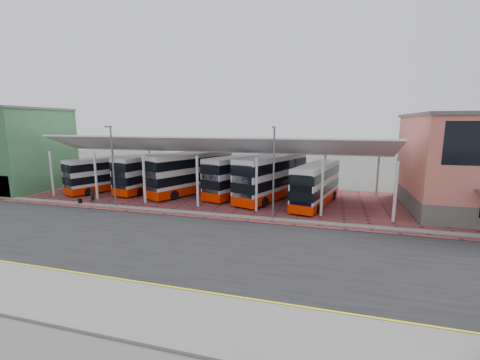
{
  "coord_description": "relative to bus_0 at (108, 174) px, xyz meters",
  "views": [
    {
      "loc": [
        6.6,
        -20.42,
        8.31
      ],
      "look_at": [
        -1.82,
        9.25,
        2.85
      ],
      "focal_mm": 24.0,
      "sensor_mm": 36.0,
      "label": 1
    }
  ],
  "objects": [
    {
      "name": "bus_0",
      "position": [
        0.0,
        0.0,
        0.0
      ],
      "size": [
        6.09,
        10.14,
        4.14
      ],
      "rotation": [
        0.0,
        0.0,
        -0.41
      ],
      "color": "silver",
      "rests_on": "forecourt"
    },
    {
      "name": "canopy",
      "position": [
        13.96,
        0.9,
        3.68
      ],
      "size": [
        37.0,
        11.63,
        7.07
      ],
      "color": "silver",
      "rests_on": "ground"
    },
    {
      "name": "lamp_west",
      "position": [
        5.96,
        -6.76,
        2.24
      ],
      "size": [
        0.16,
        0.9,
        8.07
      ],
      "color": "#57585E",
      "rests_on": "ground"
    },
    {
      "name": "suitcase",
      "position": [
        1.76,
        -6.86,
        -1.78
      ],
      "size": [
        0.32,
        0.23,
        0.56
      ],
      "primitive_type": "cube",
      "color": "black",
      "rests_on": "forecourt"
    },
    {
      "name": "bus_3",
      "position": [
        16.52,
        2.1,
        0.22
      ],
      "size": [
        6.04,
        11.32,
        4.57
      ],
      "rotation": [
        0.0,
        0.0,
        -0.33
      ],
      "color": "silver",
      "rests_on": "forecourt"
    },
    {
      "name": "road",
      "position": [
        19.96,
        -14.04,
        -2.11
      ],
      "size": [
        120.0,
        14.0,
        0.02
      ],
      "primitive_type": "cube",
      "color": "black",
      "rests_on": "ground"
    },
    {
      "name": "bus_4",
      "position": [
        20.46,
        1.06,
        0.33
      ],
      "size": [
        6.52,
        11.86,
        4.8
      ],
      "rotation": [
        0.0,
        0.0,
        -0.35
      ],
      "color": "silver",
      "rests_on": "forecourt"
    },
    {
      "name": "bus_2",
      "position": [
        10.65,
        1.29,
        0.34
      ],
      "size": [
        7.25,
        11.78,
        4.82
      ],
      "rotation": [
        0.0,
        0.0,
        -0.42
      ],
      "color": "silver",
      "rests_on": "forecourt"
    },
    {
      "name": "yellow_line_near",
      "position": [
        19.96,
        -20.04,
        -2.09
      ],
      "size": [
        120.0,
        0.12,
        0.01
      ],
      "primitive_type": "cube",
      "color": "yellow",
      "rests_on": "road"
    },
    {
      "name": "shop_green",
      "position": [
        -10.04,
        -2.06,
        3.0
      ],
      "size": [
        6.4,
        10.2,
        10.22
      ],
      "color": "#376841",
      "rests_on": "ground"
    },
    {
      "name": "bus_1",
      "position": [
        5.07,
        1.68,
        0.14
      ],
      "size": [
        4.41,
        11.01,
        4.43
      ],
      "rotation": [
        0.0,
        0.0,
        -0.19
      ],
      "color": "silver",
      "rests_on": "forecourt"
    },
    {
      "name": "pedestrian",
      "position": [
        2.96,
        -6.43,
        -1.24
      ],
      "size": [
        0.47,
        0.64,
        1.63
      ],
      "primitive_type": "imported",
      "rotation": [
        0.0,
        0.0,
        1.43
      ],
      "color": "black",
      "rests_on": "forecourt"
    },
    {
      "name": "sidewalk",
      "position": [
        19.96,
        -22.04,
        -2.05
      ],
      "size": [
        120.0,
        4.0,
        0.14
      ],
      "primitive_type": "cube",
      "color": "slate",
      "rests_on": "ground"
    },
    {
      "name": "north_kerb",
      "position": [
        19.96,
        -6.84,
        -2.05
      ],
      "size": [
        120.0,
        0.8,
        0.14
      ],
      "primitive_type": "cube",
      "color": "slate",
      "rests_on": "ground"
    },
    {
      "name": "yellow_line_far",
      "position": [
        19.96,
        -19.74,
        -2.09
      ],
      "size": [
        120.0,
        0.12,
        0.01
      ],
      "primitive_type": "cube",
      "color": "yellow",
      "rests_on": "road"
    },
    {
      "name": "ground",
      "position": [
        19.96,
        -13.04,
        -2.12
      ],
      "size": [
        140.0,
        140.0,
        0.0
      ],
      "primitive_type": "plane",
      "color": "#4C4F49"
    },
    {
      "name": "lamp_east",
      "position": [
        21.96,
        -6.76,
        2.24
      ],
      "size": [
        0.16,
        0.9,
        8.07
      ],
      "color": "#57585E",
      "rests_on": "ground"
    },
    {
      "name": "bus_5",
      "position": [
        25.29,
        -0.39,
        0.02
      ],
      "size": [
        4.56,
        10.41,
        4.18
      ],
      "rotation": [
        0.0,
        0.0,
        -0.23
      ],
      "color": "silver",
      "rests_on": "forecourt"
    },
    {
      "name": "forecourt",
      "position": [
        21.96,
        -0.04,
        -2.09
      ],
      "size": [
        72.0,
        16.0,
        0.06
      ],
      "primitive_type": "cube",
      "color": "brown",
      "rests_on": "ground"
    }
  ]
}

